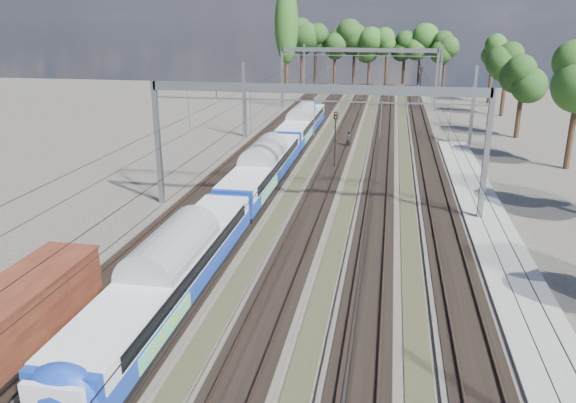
% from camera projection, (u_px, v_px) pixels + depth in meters
% --- Properties ---
extents(track_bed, '(21.00, 130.00, 0.34)m').
position_uv_depth(track_bed, '(334.00, 160.00, 54.44)').
color(track_bed, '#47423A').
rests_on(track_bed, ground).
extents(platform, '(3.00, 70.00, 0.30)m').
position_uv_depth(platform, '(516.00, 284.00, 29.02)').
color(platform, gray).
rests_on(platform, ground).
extents(catenary, '(25.65, 130.00, 9.00)m').
position_uv_depth(catenary, '(346.00, 85.00, 59.59)').
color(catenary, gray).
rests_on(catenary, ground).
extents(tree_belt, '(39.59, 99.46, 12.41)m').
position_uv_depth(tree_belt, '(401.00, 49.00, 97.14)').
color(tree_belt, black).
rests_on(tree_belt, ground).
extents(poplar, '(4.40, 4.40, 19.04)m').
position_uv_depth(poplar, '(287.00, 25.00, 102.75)').
color(poplar, black).
rests_on(poplar, ground).
extents(emu_train, '(2.76, 58.38, 4.03)m').
position_uv_depth(emu_train, '(263.00, 164.00, 43.93)').
color(emu_train, black).
rests_on(emu_train, ground).
extents(worker, '(0.66, 0.78, 1.82)m').
position_uv_depth(worker, '(349.00, 139.00, 59.68)').
color(worker, black).
rests_on(worker, ground).
extents(signal_near, '(0.37, 0.34, 5.23)m').
position_uv_depth(signal_near, '(335.00, 133.00, 50.77)').
color(signal_near, black).
rests_on(signal_near, ground).
extents(signal_far, '(0.41, 0.37, 6.13)m').
position_uv_depth(signal_far, '(421.00, 81.00, 86.77)').
color(signal_far, black).
rests_on(signal_far, ground).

